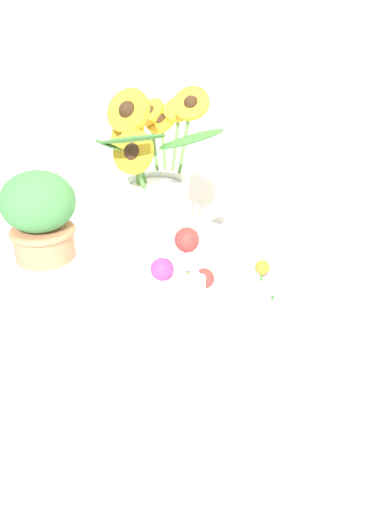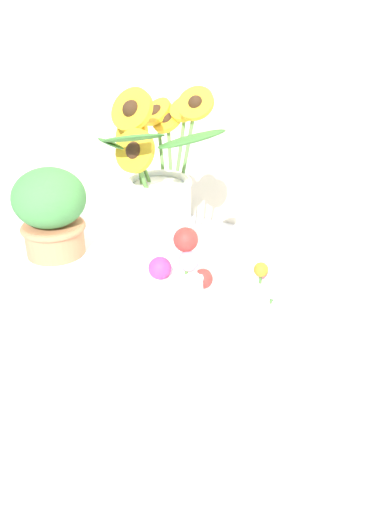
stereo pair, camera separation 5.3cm
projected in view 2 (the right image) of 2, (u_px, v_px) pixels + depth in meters
ground_plane at (169, 338)px, 0.93m from camera, size 6.00×6.00×0.00m
serving_tray at (192, 322)px, 0.96m from camera, size 0.43×0.43×0.02m
mason_jar_sunflowers at (160, 223)px, 0.94m from camera, size 0.24×0.26×0.41m
vase_small_center at (183, 295)px, 0.86m from camera, size 0.09×0.09×0.20m
vase_bulb_right at (261, 307)px, 0.89m from camera, size 0.09×0.08×0.15m
potted_plant at (51, 210)px, 1.18m from camera, size 0.17×0.17×0.22m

